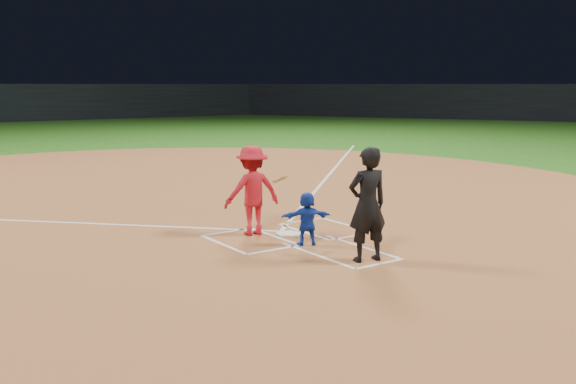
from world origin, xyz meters
TOP-DOWN VIEW (x-y plane):
  - ground at (0.00, 0.00)m, footprint 120.00×120.00m
  - home_plate_dirt at (0.00, 6.00)m, footprint 28.00×28.00m
  - stadium_wall_right at (42.00, 24.00)m, footprint 31.04×52.56m
  - home_plate at (0.00, 0.00)m, footprint 0.60×0.60m
  - catcher at (-0.24, -0.96)m, footprint 1.03×0.68m
  - umpire at (-0.04, -2.50)m, footprint 0.83×0.63m
  - chalk_markings at (0.00, 5.29)m, footprint 28.35×17.32m
  - batter_at_plate at (-0.64, 0.43)m, footprint 1.39×1.00m

SIDE VIEW (x-z plane):
  - ground at x=0.00m, z-range 0.00..0.00m
  - home_plate_dirt at x=0.00m, z-range 0.00..0.01m
  - chalk_markings at x=0.00m, z-range 0.01..0.02m
  - home_plate at x=0.00m, z-range 0.01..0.03m
  - catcher at x=-0.24m, z-range 0.01..1.07m
  - batter_at_plate at x=-0.64m, z-range 0.01..1.89m
  - umpire at x=-0.04m, z-range 0.01..2.07m
  - stadium_wall_right at x=42.00m, z-range 0.00..3.20m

